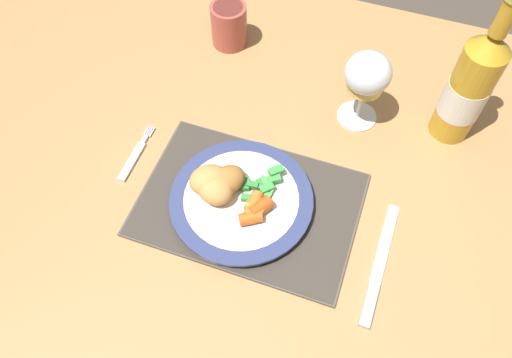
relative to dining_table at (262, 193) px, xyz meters
The scene contains 12 objects.
ground_plane 0.67m from the dining_table, ahead, with size 6.00×6.00×0.00m, color #4C4238.
dining_table is the anchor object (origin of this frame).
placemat 0.10m from the dining_table, 88.02° to the right, with size 0.37×0.25×0.01m.
dinner_plate 0.12m from the dining_table, 98.46° to the right, with size 0.24×0.24×0.02m.
breaded_croquettes 0.15m from the dining_table, 125.52° to the right, with size 0.11×0.10×0.05m.
green_beans_pile 0.12m from the dining_table, 70.38° to the right, with size 0.07×0.08×0.02m.
glazed_carrots 0.15m from the dining_table, 78.04° to the right, with size 0.05×0.07×0.02m.
fork 0.25m from the dining_table, 168.33° to the right, with size 0.02×0.13×0.01m.
table_knife 0.27m from the dining_table, 27.54° to the right, with size 0.02×0.22×0.01m.
wine_glass 0.29m from the dining_table, 54.48° to the left, with size 0.08×0.08×0.16m.
bottle 0.41m from the dining_table, 34.98° to the left, with size 0.07×0.07×0.30m.
drinking_cup 0.36m from the dining_table, 120.72° to the left, with size 0.07×0.07×0.09m.
Camera 1 is at (0.15, -0.46, 1.48)m, focal length 35.00 mm.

